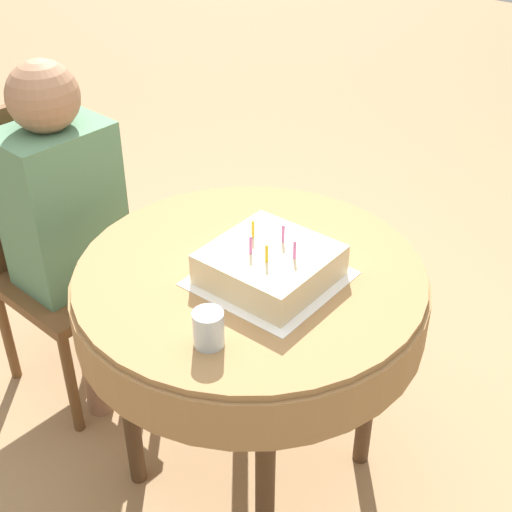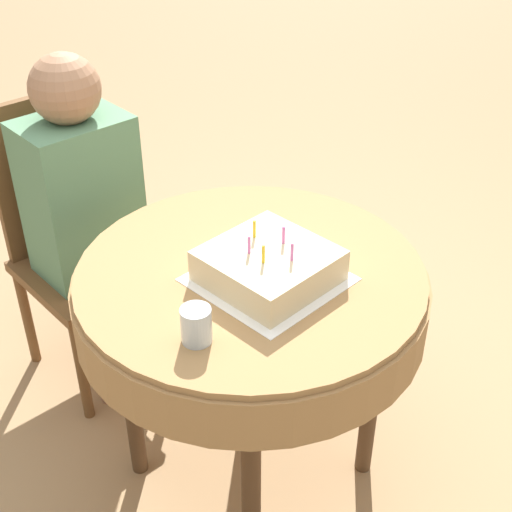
# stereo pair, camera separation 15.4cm
# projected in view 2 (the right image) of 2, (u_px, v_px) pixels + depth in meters

# --- Properties ---
(ground_plane) EXTENTS (12.00, 12.00, 0.00)m
(ground_plane) POSITION_uv_depth(u_px,v_px,m) (251.00, 467.00, 2.27)
(ground_plane) COLOR #A37F56
(dining_table) EXTENTS (0.93, 0.93, 0.77)m
(dining_table) POSITION_uv_depth(u_px,v_px,m) (251.00, 299.00, 1.90)
(dining_table) COLOR #9E7547
(dining_table) RESTS_ON ground_plane
(chair) EXTENTS (0.46, 0.46, 0.99)m
(chair) POSITION_uv_depth(u_px,v_px,m) (76.00, 237.00, 2.45)
(chair) COLOR brown
(chair) RESTS_ON ground_plane
(person) EXTENTS (0.34, 0.35, 1.18)m
(person) POSITION_uv_depth(u_px,v_px,m) (85.00, 199.00, 2.27)
(person) COLOR #9E7051
(person) RESTS_ON ground_plane
(napkin) EXTENTS (0.34, 0.34, 0.00)m
(napkin) POSITION_uv_depth(u_px,v_px,m) (269.00, 279.00, 1.80)
(napkin) COLOR white
(napkin) RESTS_ON dining_table
(birthday_cake) EXTENTS (0.29, 0.29, 0.13)m
(birthday_cake) POSITION_uv_depth(u_px,v_px,m) (269.00, 265.00, 1.78)
(birthday_cake) COLOR beige
(birthday_cake) RESTS_ON dining_table
(drinking_glass) EXTENTS (0.07, 0.07, 0.09)m
(drinking_glass) POSITION_uv_depth(u_px,v_px,m) (196.00, 325.00, 1.59)
(drinking_glass) COLOR silver
(drinking_glass) RESTS_ON dining_table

